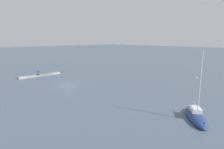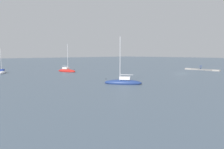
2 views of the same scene
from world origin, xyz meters
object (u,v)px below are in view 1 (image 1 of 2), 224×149
object	(u,v)px
person_seated_blue_left	(38,74)
mooring_buoy_near	(196,78)
umbrella_open_navy	(38,71)
sailboat_navy_near	(196,116)

from	to	relation	value
person_seated_blue_left	mooring_buoy_near	xyz separation A→B (m)	(-32.99, 34.72, -0.68)
umbrella_open_navy	sailboat_navy_near	xyz separation A→B (m)	(-3.67, 46.98, -1.25)
umbrella_open_navy	sailboat_navy_near	world-z (taller)	sailboat_navy_near
person_seated_blue_left	mooring_buoy_near	size ratio (longest dim) A/B	1.36
sailboat_navy_near	person_seated_blue_left	bearing A→B (deg)	-33.02
person_seated_blue_left	mooring_buoy_near	bearing A→B (deg)	137.23
person_seated_blue_left	sailboat_navy_near	world-z (taller)	sailboat_navy_near
umbrella_open_navy	mooring_buoy_near	distance (m)	47.92
sailboat_navy_near	umbrella_open_navy	bearing A→B (deg)	-33.03
person_seated_blue_left	sailboat_navy_near	size ratio (longest dim) A/B	0.07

